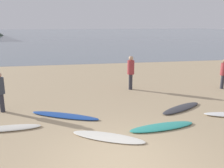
{
  "coord_description": "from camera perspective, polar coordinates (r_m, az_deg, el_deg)",
  "views": [
    {
      "loc": [
        -1.09,
        -5.08,
        3.35
      ],
      "look_at": [
        0.8,
        5.42,
        0.6
      ],
      "focal_mm": 38.77,
      "sensor_mm": 36.0,
      "label": 1
    }
  ],
  "objects": [
    {
      "name": "ground_plane",
      "position": [
        15.51,
        -5.9,
        1.52
      ],
      "size": [
        120.0,
        120.0,
        0.2
      ],
      "primitive_type": "cube",
      "color": "tan",
      "rests_on": "ground"
    },
    {
      "name": "ocean_water",
      "position": [
        69.64,
        -9.48,
        11.5
      ],
      "size": [
        140.0,
        100.0,
        0.01
      ],
      "primitive_type": "cube",
      "color": "slate",
      "rests_on": "ground"
    },
    {
      "name": "surfboard_0",
      "position": [
        8.56,
        -23.33,
        -9.54
      ],
      "size": [
        2.07,
        0.51,
        0.08
      ],
      "primitive_type": "ellipsoid",
      "rotation": [
        0.0,
        0.0,
        0.01
      ],
      "color": "silver",
      "rests_on": "ground"
    },
    {
      "name": "surfboard_1",
      "position": [
        9.04,
        -11.12,
        -7.32
      ],
      "size": [
        2.59,
        1.61,
        0.08
      ],
      "primitive_type": "ellipsoid",
      "rotation": [
        0.0,
        0.0,
        -0.46
      ],
      "color": "#1E479E",
      "rests_on": "ground"
    },
    {
      "name": "surfboard_2",
      "position": [
        7.35,
        -0.96,
        -12.4
      ],
      "size": [
        2.27,
        1.57,
        0.06
      ],
      "primitive_type": "ellipsoid",
      "rotation": [
        0.0,
        0.0,
        -0.49
      ],
      "color": "silver",
      "rests_on": "ground"
    },
    {
      "name": "surfboard_3",
      "position": [
        8.15,
        11.74,
        -9.84
      ],
      "size": [
        2.34,
        0.88,
        0.08
      ],
      "primitive_type": "ellipsoid",
      "rotation": [
        0.0,
        0.0,
        0.14
      ],
      "color": "teal",
      "rests_on": "ground"
    },
    {
      "name": "surfboard_4",
      "position": [
        9.99,
        16.0,
        -5.47
      ],
      "size": [
        2.15,
        1.49,
        0.08
      ],
      "primitive_type": "ellipsoid",
      "rotation": [
        0.0,
        0.0,
        0.5
      ],
      "color": "#333338",
      "rests_on": "ground"
    },
    {
      "name": "person_0",
      "position": [
        12.18,
        4.45,
        3.34
      ],
      "size": [
        0.35,
        0.35,
        1.71
      ],
      "rotation": [
        0.0,
        0.0,
        2.48
      ],
      "color": "#2D2D38",
      "rests_on": "ground"
    },
    {
      "name": "person_1",
      "position": [
        13.55,
        24.81,
        2.71
      ],
      "size": [
        0.31,
        0.31,
        1.54
      ],
      "rotation": [
        0.0,
        0.0,
        1.52
      ],
      "color": "#2D2D38",
      "rests_on": "ground"
    },
    {
      "name": "person_2",
      "position": [
        9.99,
        -24.85,
        -1.05
      ],
      "size": [
        0.31,
        0.31,
        1.54
      ],
      "rotation": [
        0.0,
        0.0,
        1.89
      ],
      "color": "#2D2D38",
      "rests_on": "ground"
    }
  ]
}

